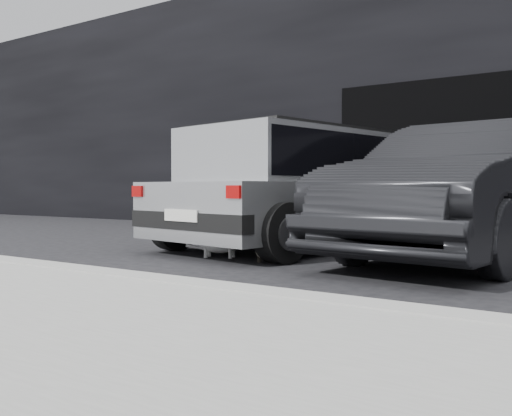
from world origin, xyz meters
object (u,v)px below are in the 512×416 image
Objects in this scene: silver_hatchback at (300,184)px; cat_siamese at (269,249)px; cat_white at (222,243)px; second_car at (473,190)px.

silver_hatchback is 1.65m from cat_siamese.
cat_siamese is 1.16× the size of cat_white.
silver_hatchback reaches higher than cat_white.
cat_siamese is at bearing 71.44° from cat_white.
silver_hatchback reaches higher than cat_siamese.
second_car is 5.93× the size of cat_siamese.
silver_hatchback is 2.16m from second_car.
second_car is 2.80m from cat_white.
second_car is at bearing -155.09° from cat_siamese.
cat_siamese is (0.43, -1.42, -0.71)m from silver_hatchback.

